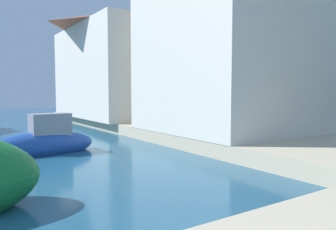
# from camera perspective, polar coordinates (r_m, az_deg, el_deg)

# --- Properties ---
(quay_promenade) EXTENTS (44.00, 32.00, 0.50)m
(quay_promenade) POSITION_cam_1_polar(r_m,az_deg,el_deg) (5.22, -18.09, -17.39)
(quay_promenade) COLOR beige
(quay_promenade) RESTS_ON ground
(moored_boat_7) EXTENTS (3.76, 1.46, 1.61)m
(moored_boat_7) POSITION_cam_1_polar(r_m,az_deg,el_deg) (12.15, -20.79, -4.53)
(moored_boat_7) COLOR #1E479E
(moored_boat_7) RESTS_ON ground
(waterfront_building_main) EXTENTS (6.39, 6.82, 7.58)m
(waterfront_building_main) POSITION_cam_1_polar(r_m,az_deg,el_deg) (14.48, 10.64, 12.78)
(waterfront_building_main) COLOR silver
(waterfront_building_main) RESTS_ON quay_promenade
(waterfront_building_annex) EXTENTS (7.17, 10.39, 6.99)m
(waterfront_building_annex) POSITION_cam_1_polar(r_m,az_deg,el_deg) (22.57, -7.34, 8.94)
(waterfront_building_annex) COLOR silver
(waterfront_building_annex) RESTS_ON quay_promenade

